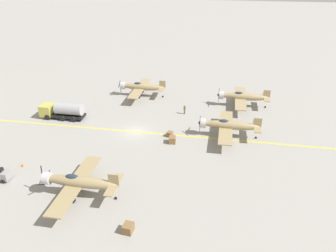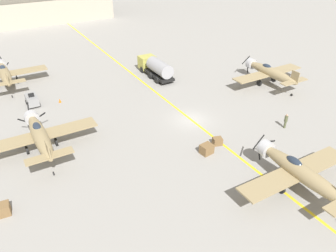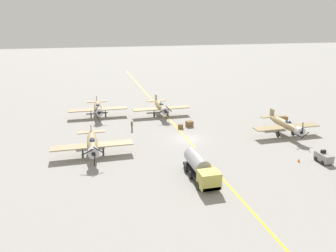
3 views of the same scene
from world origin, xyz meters
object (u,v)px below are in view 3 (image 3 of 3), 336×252
ground_crew_walking (132,125)px  supply_crate_outboard (284,119)px  fuel_tanker (201,168)px  traffic_cone (299,160)px  airplane_near_right (98,107)px  supply_crate_by_tanker (181,126)px  tow_tractor (324,157)px  airplane_near_center (161,107)px  airplane_mid_right (92,143)px  supply_crate_mid_lane (189,124)px  airplane_mid_left (285,125)px

ground_crew_walking → supply_crate_outboard: size_ratio=1.49×
fuel_tanker → traffic_cone: fuel_tanker is taller
airplane_near_right → ground_crew_walking: airplane_near_right is taller
fuel_tanker → supply_crate_by_tanker: (-3.35, -20.31, -1.10)m
tow_tractor → supply_crate_outboard: size_ratio=2.14×
airplane_near_right → tow_tractor: airplane_near_right is taller
airplane_near_center → airplane_mid_right: (14.75, 18.17, 0.00)m
ground_crew_walking → supply_crate_outboard: ground_crew_walking is taller
airplane_near_center → tow_tractor: (-17.20, 29.05, -1.22)m
airplane_near_center → supply_crate_mid_lane: size_ratio=9.58×
airplane_near_right → supply_crate_outboard: (-36.09, 12.53, -1.51)m
airplane_mid_left → supply_crate_by_tanker: 18.72m
airplane_mid_left → supply_crate_by_tanker: (16.70, -8.30, -1.60)m
airplane_near_right → airplane_mid_left: 37.17m
fuel_tanker → traffic_cone: 15.70m
airplane_mid_left → fuel_tanker: airplane_mid_left is taller
airplane_near_center → tow_tractor: 33.79m
supply_crate_by_tanker → supply_crate_mid_lane: (-1.99, -0.73, 0.11)m
airplane_mid_left → traffic_cone: (4.48, 10.49, -1.74)m
airplane_near_right → supply_crate_mid_lane: 19.97m
ground_crew_walking → supply_crate_by_tanker: bearing=172.2°
tow_tractor → airplane_mid_left: bearing=-95.8°
airplane_near_center → supply_crate_outboard: size_ratio=9.89×
airplane_mid_left → airplane_near_right: bearing=-26.0°
tow_tractor → supply_crate_outboard: (-5.99, -19.05, -0.29)m
airplane_near_right → traffic_cone: bearing=142.1°
airplane_near_right → fuel_tanker: (-11.22, 32.10, -0.50)m
airplane_mid_right → supply_crate_by_tanker: (-16.42, -8.90, -1.60)m
fuel_tanker → tow_tractor: fuel_tanker is taller
airplane_near_center → airplane_mid_left: 25.42m
supply_crate_by_tanker → supply_crate_mid_lane: 2.13m
airplane_mid_right → supply_crate_outboard: bearing=-177.2°
airplane_mid_right → fuel_tanker: 17.35m
airplane_mid_right → supply_crate_mid_lane: (-18.41, -9.64, -1.49)m
airplane_near_right → supply_crate_outboard: airplane_near_right is taller
tow_tractor → supply_crate_mid_lane: tow_tractor is taller
airplane_mid_right → supply_crate_outboard: (-37.94, -8.16, -1.51)m
supply_crate_outboard → airplane_near_center: bearing=-23.3°
airplane_near_right → supply_crate_by_tanker: size_ratio=12.27×
ground_crew_walking → traffic_cone: size_ratio=3.29×
tow_tractor → traffic_cone: tow_tractor is taller
airplane_near_center → tow_tractor: airplane_near_center is taller
airplane_near_center → ground_crew_walking: 10.93m
ground_crew_walking → fuel_tanker: bearing=104.7°
supply_crate_mid_lane → airplane_mid_right: bearing=27.6°
airplane_near_center → airplane_mid_left: size_ratio=1.00×
airplane_near_center → airplane_near_right: 13.15m
fuel_tanker → tow_tractor: bearing=-178.4°
fuel_tanker → ground_crew_walking: 22.27m
traffic_cone → airplane_mid_right: bearing=-19.0°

